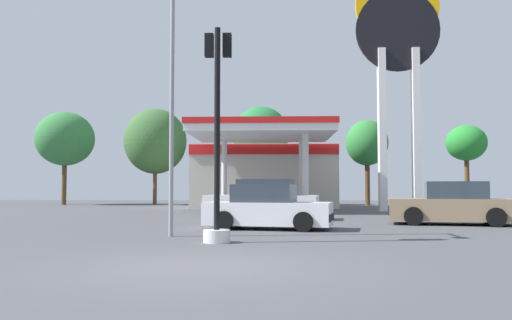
{
  "coord_description": "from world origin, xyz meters",
  "views": [
    {
      "loc": [
        1.25,
        -8.69,
        1.3
      ],
      "look_at": [
        0.42,
        13.77,
        2.49
      ],
      "focal_mm": 36.72,
      "sensor_mm": 36.0,
      "label": 1
    }
  ],
  "objects_px": {
    "car_0": "(263,201)",
    "car_2": "(452,205)",
    "traffic_signal_1": "(217,154)",
    "tree_0": "(65,139)",
    "tree_3": "(367,143)",
    "corner_streetlamp": "(171,74)",
    "car_1": "(268,209)",
    "tree_1": "(155,141)",
    "tree_2": "(261,135)",
    "tree_4": "(466,143)",
    "station_pole_sign": "(398,50)"
  },
  "relations": [
    {
      "from": "car_0",
      "to": "car_2",
      "type": "distance_m",
      "value": 7.31
    },
    {
      "from": "traffic_signal_1",
      "to": "tree_0",
      "type": "bearing_deg",
      "value": 118.69
    },
    {
      "from": "tree_3",
      "to": "corner_streetlamp",
      "type": "relative_size",
      "value": 0.86
    },
    {
      "from": "car_1",
      "to": "corner_streetlamp",
      "type": "xyz_separation_m",
      "value": [
        -2.56,
        -2.74,
        3.71
      ]
    },
    {
      "from": "tree_1",
      "to": "tree_2",
      "type": "distance_m",
      "value": 8.06
    },
    {
      "from": "tree_4",
      "to": "tree_3",
      "type": "bearing_deg",
      "value": -166.74
    },
    {
      "from": "tree_0",
      "to": "tree_4",
      "type": "distance_m",
      "value": 30.58
    },
    {
      "from": "tree_0",
      "to": "tree_2",
      "type": "bearing_deg",
      "value": -1.44
    },
    {
      "from": "car_2",
      "to": "tree_2",
      "type": "relative_size",
      "value": 0.61
    },
    {
      "from": "tree_1",
      "to": "tree_3",
      "type": "relative_size",
      "value": 1.17
    },
    {
      "from": "tree_4",
      "to": "corner_streetlamp",
      "type": "bearing_deg",
      "value": -123.28
    },
    {
      "from": "station_pole_sign",
      "to": "car_2",
      "type": "xyz_separation_m",
      "value": [
        -0.63,
        -10.33,
        -8.28
      ]
    },
    {
      "from": "traffic_signal_1",
      "to": "tree_4",
      "type": "height_order",
      "value": "tree_4"
    },
    {
      "from": "car_1",
      "to": "tree_2",
      "type": "relative_size",
      "value": 0.56
    },
    {
      "from": "car_0",
      "to": "tree_4",
      "type": "relative_size",
      "value": 0.8
    },
    {
      "from": "station_pole_sign",
      "to": "car_0",
      "type": "distance_m",
      "value": 13.34
    },
    {
      "from": "station_pole_sign",
      "to": "car_2",
      "type": "height_order",
      "value": "station_pole_sign"
    },
    {
      "from": "car_0",
      "to": "tree_0",
      "type": "height_order",
      "value": "tree_0"
    },
    {
      "from": "station_pole_sign",
      "to": "tree_0",
      "type": "xyz_separation_m",
      "value": [
        -22.93,
        10.26,
        -3.94
      ]
    },
    {
      "from": "tree_2",
      "to": "corner_streetlamp",
      "type": "bearing_deg",
      "value": -93.92
    },
    {
      "from": "station_pole_sign",
      "to": "tree_4",
      "type": "relative_size",
      "value": 2.29
    },
    {
      "from": "car_0",
      "to": "tree_0",
      "type": "distance_m",
      "value": 24.0
    },
    {
      "from": "tree_2",
      "to": "tree_3",
      "type": "distance_m",
      "value": 7.82
    },
    {
      "from": "tree_1",
      "to": "corner_streetlamp",
      "type": "distance_m",
      "value": 26.33
    },
    {
      "from": "tree_3",
      "to": "tree_4",
      "type": "relative_size",
      "value": 1.03
    },
    {
      "from": "car_1",
      "to": "tree_1",
      "type": "xyz_separation_m",
      "value": [
        -8.87,
        22.82,
        4.18
      ]
    },
    {
      "from": "traffic_signal_1",
      "to": "tree_0",
      "type": "xyz_separation_m",
      "value": [
        -14.7,
        26.85,
        2.91
      ]
    },
    {
      "from": "tree_0",
      "to": "corner_streetlamp",
      "type": "xyz_separation_m",
      "value": [
        13.29,
        -25.57,
        -0.68
      ]
    },
    {
      "from": "tree_1",
      "to": "station_pole_sign",
      "type": "bearing_deg",
      "value": -32.72
    },
    {
      "from": "tree_2",
      "to": "car_1",
      "type": "bearing_deg",
      "value": -87.88
    },
    {
      "from": "tree_3",
      "to": "corner_streetlamp",
      "type": "height_order",
      "value": "corner_streetlamp"
    },
    {
      "from": "tree_4",
      "to": "tree_0",
      "type": "bearing_deg",
      "value": -178.59
    },
    {
      "from": "tree_0",
      "to": "traffic_signal_1",
      "type": "bearing_deg",
      "value": -61.31
    },
    {
      "from": "tree_1",
      "to": "tree_4",
      "type": "xyz_separation_m",
      "value": [
        23.59,
        0.77,
        -0.17
      ]
    },
    {
      "from": "car_0",
      "to": "traffic_signal_1",
      "type": "bearing_deg",
      "value": -95.46
    },
    {
      "from": "car_2",
      "to": "tree_1",
      "type": "bearing_deg",
      "value": 126.67
    },
    {
      "from": "station_pole_sign",
      "to": "tree_0",
      "type": "relative_size",
      "value": 1.95
    },
    {
      "from": "station_pole_sign",
      "to": "traffic_signal_1",
      "type": "distance_m",
      "value": 19.75
    },
    {
      "from": "station_pole_sign",
      "to": "car_1",
      "type": "xyz_separation_m",
      "value": [
        -7.08,
        -12.57,
        -8.33
      ]
    },
    {
      "from": "tree_0",
      "to": "tree_2",
      "type": "height_order",
      "value": "tree_2"
    },
    {
      "from": "car_0",
      "to": "tree_4",
      "type": "bearing_deg",
      "value": 50.97
    },
    {
      "from": "tree_0",
      "to": "tree_4",
      "type": "height_order",
      "value": "tree_0"
    },
    {
      "from": "car_2",
      "to": "tree_3",
      "type": "height_order",
      "value": "tree_3"
    },
    {
      "from": "car_0",
      "to": "tree_2",
      "type": "height_order",
      "value": "tree_2"
    },
    {
      "from": "tree_4",
      "to": "tree_1",
      "type": "bearing_deg",
      "value": -178.14
    },
    {
      "from": "car_1",
      "to": "tree_2",
      "type": "height_order",
      "value": "tree_2"
    },
    {
      "from": "traffic_signal_1",
      "to": "corner_streetlamp",
      "type": "relative_size",
      "value": 0.71
    },
    {
      "from": "tree_1",
      "to": "tree_4",
      "type": "height_order",
      "value": "tree_1"
    },
    {
      "from": "station_pole_sign",
      "to": "car_0",
      "type": "relative_size",
      "value": 2.87
    },
    {
      "from": "traffic_signal_1",
      "to": "corner_streetlamp",
      "type": "bearing_deg",
      "value": 137.61
    }
  ]
}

